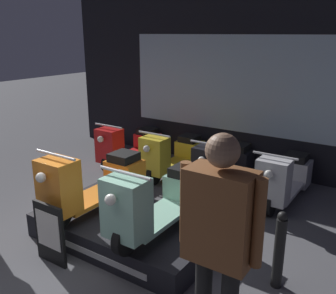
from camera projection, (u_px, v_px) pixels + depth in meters
name	position (u px, v px, depth m)	size (l,w,h in m)	color
ground_plane	(52.00, 274.00, 3.94)	(30.00, 30.00, 0.00)	#4C4C51
shop_wall_back	(227.00, 81.00, 6.74)	(7.10, 0.09, 3.20)	black
display_platform	(127.00, 229.00, 4.54)	(2.18, 1.23, 0.30)	black
scooter_display_left	(94.00, 182.00, 4.64)	(0.61, 1.60, 0.88)	black
scooter_display_right	(159.00, 201.00, 4.12)	(0.61, 1.60, 0.88)	black
scooter_backrow_0	(129.00, 146.00, 7.13)	(0.61, 1.60, 0.88)	black
scooter_backrow_1	(173.00, 155.00, 6.60)	(0.61, 1.60, 0.88)	black
scooter_backrow_2	(224.00, 166.00, 6.08)	(0.61, 1.60, 0.88)	black
scooter_backrow_3	(285.00, 178.00, 5.55)	(0.61, 1.60, 0.88)	black
person_right_browsing	(219.00, 231.00, 2.63)	(0.64, 0.27, 1.81)	black
price_sign_board	(50.00, 234.00, 4.03)	(0.44, 0.04, 0.70)	black
street_bollard	(279.00, 250.00, 3.63)	(0.11, 0.11, 0.82)	black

